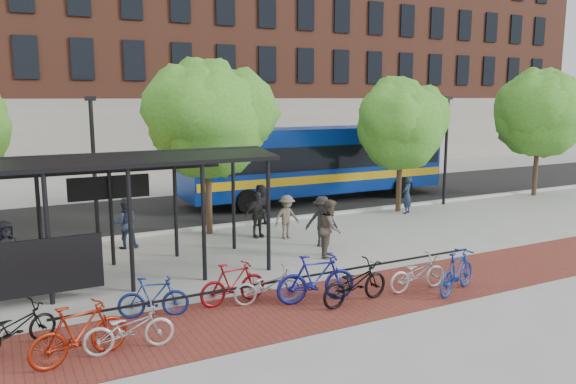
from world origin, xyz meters
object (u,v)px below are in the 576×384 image
bus_shelter (74,176)px  pedestrian_2 (125,223)px  bike_8 (355,283)px  pedestrian_4 (257,215)px  bike_3 (153,297)px  pedestrian_3 (287,217)px  lamp_post_right (446,147)px  pedestrian_7 (407,195)px  tree_d (540,109)px  bike_1 (79,333)px  tree_c (402,121)px  pedestrian_5 (261,205)px  bike_7 (316,278)px  pedestrian_9 (322,221)px  bike_10 (418,273)px  bike_0 (14,328)px  bike_6 (267,286)px  tree_b (209,115)px  bike_2 (129,329)px  pedestrian_8 (330,228)px  lamp_post_left (94,167)px  bus (316,159)px  bike_11 (457,272)px  pedestrian_0 (7,252)px  bike_5 (233,283)px

bus_shelter → pedestrian_2: (1.89, 3.12, -2.13)m
bike_8 → pedestrian_4: (0.66, 7.26, 0.31)m
bike_3 → pedestrian_3: pedestrian_3 is taller
lamp_post_right → pedestrian_7: 3.65m
pedestrian_7 → bike_3: bearing=-3.9°
tree_d → bike_1: 25.77m
tree_c → pedestrian_5: size_ratio=3.57×
bike_7 → pedestrian_9: size_ratio=1.17×
bike_10 → bike_0: bearing=84.7°
tree_c → bike_6: 13.34m
tree_b → pedestrian_7: bearing=-3.9°
pedestrian_5 → pedestrian_9: (0.47, -3.97, 0.05)m
bike_8 → pedestrian_7: (8.32, 8.08, 0.29)m
pedestrian_9 → tree_b: bearing=167.4°
bike_0 → bike_2: (2.05, -1.16, 0.01)m
bike_10 → pedestrian_8: size_ratio=0.96×
pedestrian_3 → pedestrian_2: bearing=158.8°
lamp_post_left → pedestrian_3: size_ratio=3.20×
bike_2 → pedestrian_2: pedestrian_2 is taller
tree_b → bus: size_ratio=0.48×
bus_shelter → pedestrian_7: bearing=12.8°
bike_10 → bike_11: (0.79, -0.63, 0.10)m
pedestrian_2 → pedestrian_8: pedestrian_8 is taller
bike_11 → pedestrian_7: (5.48, 8.67, 0.26)m
bike_6 → tree_d: bearing=-58.5°
pedestrian_8 → bike_2: bearing=157.0°
bus → pedestrian_5: (-4.77, -3.75, -1.24)m
lamp_post_right → bike_0: size_ratio=2.91×
bus → bike_7: (-7.22, -12.25, -1.45)m
bike_3 → bike_8: bearing=-91.2°
bike_1 → pedestrian_0: pedestrian_0 is taller
bike_11 → bike_0: bearing=60.0°
bike_10 → pedestrian_0: pedestrian_0 is taller
tree_c → pedestrian_9: bearing=-150.0°
bike_7 → bike_10: bearing=-89.8°
bike_2 → pedestrian_2: 8.23m
bike_3 → bike_11: bike_11 is taller
bus → pedestrian_7: bearing=-67.0°
bike_1 → bike_6: 4.73m
pedestrian_4 → pedestrian_8: size_ratio=0.91×
lamp_post_left → bike_10: size_ratio=2.85×
tree_c → bike_7: tree_c is taller
bike_0 → pedestrian_0: 4.67m
bike_6 → pedestrian_3: size_ratio=1.08×
bike_11 → pedestrian_3: (-1.30, 7.17, 0.23)m
bike_1 → bike_7: bike_7 is taller
bike_0 → bus_shelter: bearing=-49.8°
lamp_post_right → bike_5: lamp_post_right is taller
tree_c → bike_3: size_ratio=3.62×
tree_b → bike_5: size_ratio=3.66×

